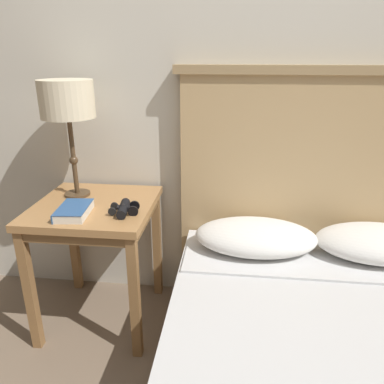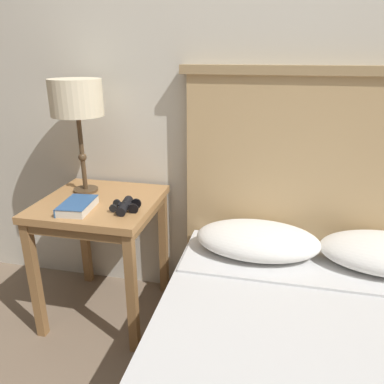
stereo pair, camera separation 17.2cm
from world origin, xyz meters
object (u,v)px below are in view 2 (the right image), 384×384
table_lamp (76,101)px  book_on_nightstand (77,206)px  nightstand (101,216)px  binoculars_pair (125,206)px

table_lamp → book_on_nightstand: 0.53m
nightstand → binoculars_pair: size_ratio=4.15×
table_lamp → binoculars_pair: size_ratio=3.57×
nightstand → binoculars_pair: 0.24m
nightstand → table_lamp: size_ratio=1.16×
table_lamp → book_on_nightstand: size_ratio=2.62×
table_lamp → book_on_nightstand: table_lamp is taller
nightstand → book_on_nightstand: book_on_nightstand is taller
nightstand → table_lamp: bearing=141.1°
nightstand → book_on_nightstand: 0.19m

